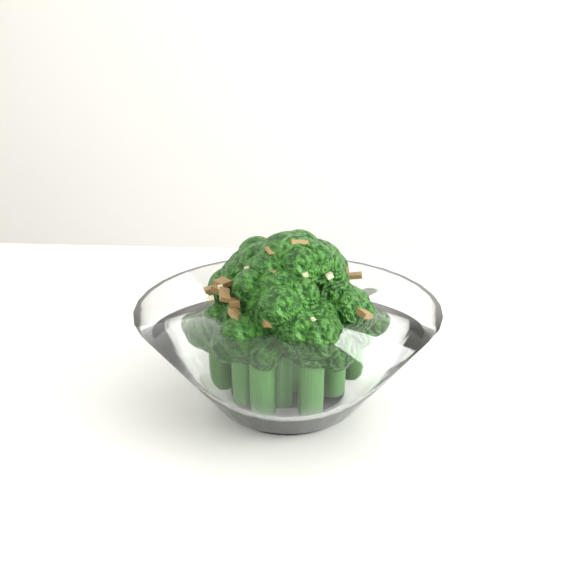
# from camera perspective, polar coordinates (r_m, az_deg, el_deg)

# --- Properties ---
(table) EXTENTS (1.32, 0.99, 0.75)m
(table) POSITION_cam_1_polar(r_m,az_deg,el_deg) (0.42, 6.49, -22.92)
(table) COLOR white
(table) RESTS_ON ground
(broccoli_dish) EXTENTS (0.19, 0.19, 0.12)m
(broccoli_dish) POSITION_cam_1_polar(r_m,az_deg,el_deg) (0.41, -0.15, -4.49)
(broccoli_dish) COLOR white
(broccoli_dish) RESTS_ON table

